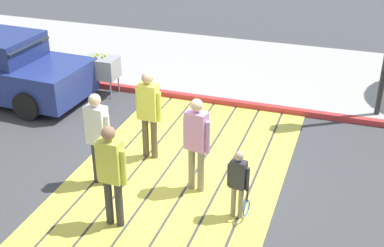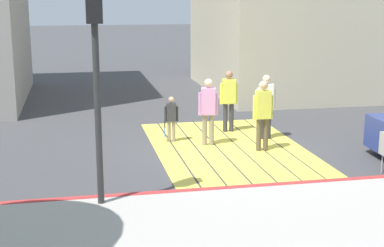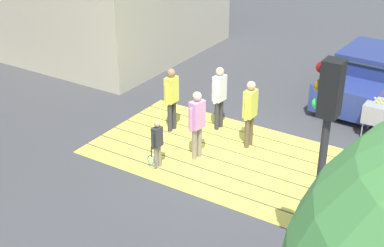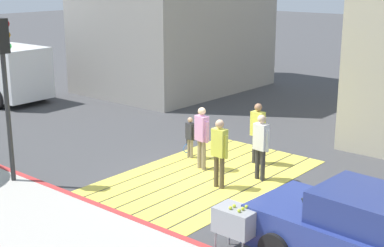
{
  "view_description": "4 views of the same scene",
  "coord_description": "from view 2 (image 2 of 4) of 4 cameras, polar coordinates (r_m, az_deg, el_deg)",
  "views": [
    {
      "loc": [
        7.83,
        2.88,
        5.26
      ],
      "look_at": [
        -0.59,
        0.04,
        0.76
      ],
      "focal_mm": 48.8,
      "sensor_mm": 36.0,
      "label": 1
    },
    {
      "loc": [
        -13.74,
        3.82,
        3.91
      ],
      "look_at": [
        -0.32,
        1.05,
        0.79
      ],
      "focal_mm": 53.59,
      "sensor_mm": 36.0,
      "label": 2
    },
    {
      "loc": [
        -5.66,
        10.28,
        6.71
      ],
      "look_at": [
        0.58,
        0.45,
        0.9
      ],
      "focal_mm": 50.49,
      "sensor_mm": 36.0,
      "label": 3
    },
    {
      "loc": [
        -10.97,
        -8.77,
        5.28
      ],
      "look_at": [
        0.64,
        0.99,
        1.18
      ],
      "focal_mm": 52.14,
      "sensor_mm": 36.0,
      "label": 4
    }
  ],
  "objects": [
    {
      "name": "pedestrian_adult_trailing",
      "position": [
        14.42,
        7.07,
        1.28
      ],
      "size": [
        0.24,
        0.52,
        1.79
      ],
      "color": "brown",
      "rests_on": "ground"
    },
    {
      "name": "pedestrian_teen_behind",
      "position": [
        15.64,
        7.38,
        2.13
      ],
      "size": [
        0.26,
        0.51,
        1.77
      ],
      "color": "#333338",
      "rests_on": "ground"
    },
    {
      "name": "pedestrian_adult_lead",
      "position": [
        16.37,
        3.67,
        2.69
      ],
      "size": [
        0.24,
        0.52,
        1.78
      ],
      "color": "#333338",
      "rests_on": "ground"
    },
    {
      "name": "pedestrian_child_with_racket",
      "position": [
        15.27,
        -2.11,
        0.66
      ],
      "size": [
        0.29,
        0.39,
        1.24
      ],
      "color": "gray",
      "rests_on": "ground"
    },
    {
      "name": "sidewalk_west",
      "position": [
        9.78,
        12.57,
        -10.66
      ],
      "size": [
        4.8,
        40.0,
        0.12
      ],
      "primitive_type": "cube",
      "color": "#ADA8A0",
      "rests_on": "ground"
    },
    {
      "name": "ground_plane",
      "position": [
        14.79,
        3.72,
        -2.52
      ],
      "size": [
        120.0,
        120.0,
        0.0
      ],
      "primitive_type": "plane",
      "color": "#424244"
    },
    {
      "name": "curb_painted",
      "position": [
        11.81,
        7.92,
        -6.29
      ],
      "size": [
        0.16,
        40.0,
        0.13
      ],
      "primitive_type": "cube",
      "color": "#BC3333",
      "rests_on": "ground"
    },
    {
      "name": "traffic_light_corner",
      "position": [
        10.21,
        -9.61,
        7.76
      ],
      "size": [
        0.39,
        0.28,
        4.24
      ],
      "color": "#2D2D2D",
      "rests_on": "ground"
    },
    {
      "name": "crosswalk_stripes",
      "position": [
        14.79,
        3.72,
        -2.5
      ],
      "size": [
        6.4,
        3.8,
        0.01
      ],
      "color": "#EAD64C",
      "rests_on": "ground"
    },
    {
      "name": "pedestrian_adult_side",
      "position": [
        14.85,
        1.62,
        1.65
      ],
      "size": [
        0.29,
        0.51,
        1.77
      ],
      "color": "gray",
      "rests_on": "ground"
    }
  ]
}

